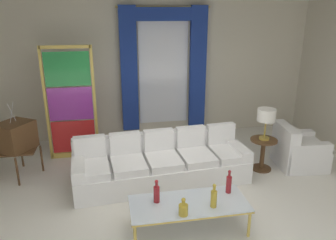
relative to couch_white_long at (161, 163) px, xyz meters
name	(u,v)px	position (x,y,z in m)	size (l,w,h in m)	color
ground_plane	(182,203)	(0.20, -0.80, -0.31)	(16.00, 16.00, 0.00)	silver
wall_rear	(153,71)	(0.20, 2.26, 1.19)	(8.00, 0.12, 3.00)	beige
curtained_window	(164,61)	(0.42, 2.10, 1.43)	(2.00, 0.17, 2.70)	white
couch_white_long	(161,163)	(0.00, 0.00, 0.00)	(2.98, 1.14, 0.86)	white
coffee_table	(189,205)	(0.14, -1.40, 0.07)	(1.55, 0.66, 0.41)	silver
bottle_blue_decanter	(229,183)	(0.74, -1.26, 0.24)	(0.07, 0.07, 0.34)	maroon
bottle_crystal_tall	(214,198)	(0.43, -1.55, 0.24)	(0.08, 0.08, 0.33)	gold
bottle_amber_squat	(183,209)	(0.01, -1.65, 0.19)	(0.12, 0.12, 0.24)	gold
bottle_ruby_flask	(157,193)	(-0.27, -1.31, 0.23)	(0.08, 0.08, 0.32)	maroon
vintage_tv	(15,137)	(-2.43, 0.61, 0.42)	(0.74, 0.77, 1.35)	brown
armchair_white	(297,151)	(2.59, 0.06, -0.02)	(0.90, 0.90, 0.80)	white
stained_glass_divider	(71,106)	(-1.54, 1.24, 0.75)	(0.95, 0.05, 2.20)	gold
peacock_figurine	(94,154)	(-1.15, 0.79, -0.09)	(0.44, 0.60, 0.50)	beige
round_side_table	(263,151)	(1.89, 0.04, 0.05)	(0.48, 0.48, 0.59)	brown
table_lamp_brass	(266,116)	(1.89, 0.04, 0.72)	(0.32, 0.32, 0.57)	#B29338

